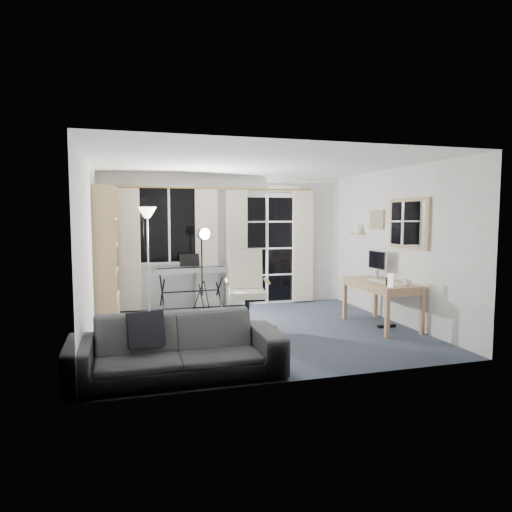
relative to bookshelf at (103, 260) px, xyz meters
The scene contains 17 objects.
floor 2.60m from the bookshelf, 27.19° to the right, with size 4.50×4.00×0.02m, color #363D4E.
window 1.48m from the bookshelf, 39.23° to the left, with size 1.20×0.08×1.40m.
french_door 3.01m from the bookshelf, 17.00° to the left, with size 1.32×0.09×2.11m.
curtains 2.14m from the bookshelf, 21.58° to the left, with size 3.60×0.07×2.13m.
bookshelf is the anchor object (origin of this frame).
torchiere_lamp 0.80m from the bookshelf, ahead, with size 0.30×0.30×1.80m.
keyboard_piano 1.56m from the bookshelf, 23.18° to the left, with size 1.30×0.67×0.93m.
studio_light 1.57m from the bookshelf, ahead, with size 0.34×0.34×1.50m.
office_chair 2.23m from the bookshelf, 24.83° to the right, with size 0.81×0.80×1.18m.
desk 4.23m from the bookshelf, 17.95° to the right, with size 0.66×1.29×0.68m.
monitor 4.29m from the bookshelf, 11.40° to the right, with size 0.17×0.49×0.43m.
desk_clutter 4.26m from the bookshelf, 21.00° to the right, with size 0.40×0.78×0.87m.
mug 4.49m from the bookshelf, 23.64° to the right, with size 0.11×0.09×0.11m, color silver.
wall_mirror 4.62m from the bookshelf, 18.36° to the right, with size 0.04×0.94×0.74m.
framed_print 4.43m from the bookshelf, ahead, with size 0.03×0.42×0.32m.
wall_shelf 4.31m from the bookshelf, ahead, with size 0.16×0.30×0.18m.
sofa 2.82m from the bookshelf, 72.95° to the right, with size 2.17×0.63×0.85m.
Camera 1 is at (-1.81, -6.19, 1.67)m, focal length 32.00 mm.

